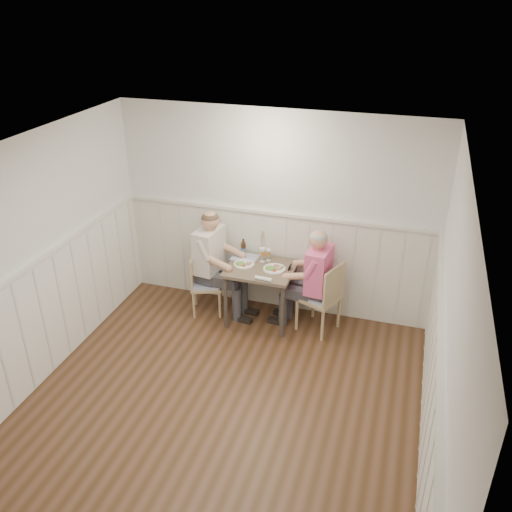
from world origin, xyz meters
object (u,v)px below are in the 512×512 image
Objects in this scene: dining_table at (261,275)px; grass_vase at (261,244)px; man_in_pink at (314,288)px; beer_bottle at (243,248)px; chair_right at (323,295)px; diner_cream at (213,270)px; chair_left at (203,281)px.

grass_vase is at bearing 107.54° from dining_table.
dining_table is at bearing -179.64° from man_in_pink.
man_in_pink is 1.04m from beer_bottle.
man_in_pink reaches higher than chair_right.
diner_cream is at bearing 178.83° from man_in_pink.
chair_right is 3.92× the size of beer_bottle.
diner_cream is at bearing 32.56° from chair_left.
beer_bottle is at bearing 142.78° from dining_table.
grass_vase is (0.67, 0.36, 0.47)m from chair_left.
chair_left is 1.45m from man_in_pink.
man_in_pink is at bearing 168.75° from chair_right.
diner_cream reaches higher than dining_table.
man_in_pink is 5.74× the size of beer_bottle.
chair_left is at bearing -149.50° from beer_bottle.
chair_right reaches higher than chair_left.
man_in_pink is at bearing 0.36° from dining_table.
dining_table is 0.65m from diner_cream.
grass_vase reaches higher than beer_bottle.
grass_vase is (0.55, 0.28, 0.32)m from diner_cream.
diner_cream reaches higher than chair_right.
diner_cream is at bearing 177.22° from dining_table.
chair_left is at bearing -176.62° from dining_table.
grass_vase is at bearing 27.01° from diner_cream.
beer_bottle is 0.23m from grass_vase.
chair_left reaches higher than dining_table.
chair_right is 0.65× the size of diner_cream.
diner_cream is 3.87× the size of grass_vase.
dining_table is at bearing -72.46° from grass_vase.
diner_cream is (0.12, 0.08, 0.15)m from chair_left.
diner_cream is at bearing 178.03° from chair_right.
dining_table is 2.24× the size of grass_vase.
dining_table is 0.43m from beer_bottle.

